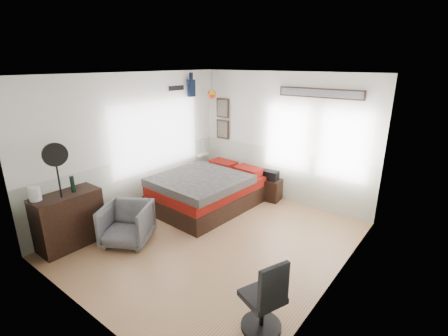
# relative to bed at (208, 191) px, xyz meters

# --- Properties ---
(ground_plane) EXTENTS (4.00, 4.50, 0.01)m
(ground_plane) POSITION_rel_bed_xyz_m (0.95, -0.95, -0.35)
(ground_plane) COLOR #9A6B3F
(room_shell) EXTENTS (4.02, 4.52, 2.71)m
(room_shell) POSITION_rel_bed_xyz_m (0.87, -0.76, 1.27)
(room_shell) COLOR silver
(room_shell) RESTS_ON ground_plane
(wall_decor) EXTENTS (3.55, 1.32, 1.44)m
(wall_decor) POSITION_rel_bed_xyz_m (-0.16, 1.01, 1.75)
(wall_decor) COLOR #3B281F
(wall_decor) RESTS_ON room_shell
(bed) EXTENTS (1.69, 2.28, 0.70)m
(bed) POSITION_rel_bed_xyz_m (0.00, 0.00, 0.00)
(bed) COLOR black
(bed) RESTS_ON ground_plane
(dresser) EXTENTS (0.48, 1.00, 0.90)m
(dresser) POSITION_rel_bed_xyz_m (-0.79, -2.52, 0.11)
(dresser) COLOR black
(dresser) RESTS_ON ground_plane
(armchair) EXTENTS (1.00, 1.01, 0.68)m
(armchair) POSITION_rel_bed_xyz_m (-0.12, -1.91, -0.00)
(armchair) COLOR slate
(armchair) RESTS_ON ground_plane
(nightstand) EXTENTS (0.50, 0.42, 0.46)m
(nightstand) POSITION_rel_bed_xyz_m (0.84, 1.09, -0.11)
(nightstand) COLOR black
(nightstand) RESTS_ON ground_plane
(task_chair) EXTENTS (0.53, 0.53, 0.92)m
(task_chair) POSITION_rel_bed_xyz_m (2.65, -2.14, 0.03)
(task_chair) COLOR black
(task_chair) RESTS_ON ground_plane
(kettle) EXTENTS (0.20, 0.17, 0.22)m
(kettle) POSITION_rel_bed_xyz_m (-0.89, -2.91, 0.67)
(kettle) COLOR silver
(kettle) RESTS_ON dresser
(bottle) EXTENTS (0.07, 0.07, 0.26)m
(bottle) POSITION_rel_bed_xyz_m (-0.77, -2.39, 0.69)
(bottle) COLOR black
(bottle) RESTS_ON dresser
(stand_fan) EXTENTS (0.17, 0.35, 0.86)m
(stand_fan) POSITION_rel_bed_xyz_m (-0.69, -2.62, 1.23)
(stand_fan) COLOR black
(stand_fan) RESTS_ON dresser
(black_bag) EXTENTS (0.35, 0.24, 0.19)m
(black_bag) POSITION_rel_bed_xyz_m (0.84, 1.09, 0.21)
(black_bag) COLOR black
(black_bag) RESTS_ON nightstand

